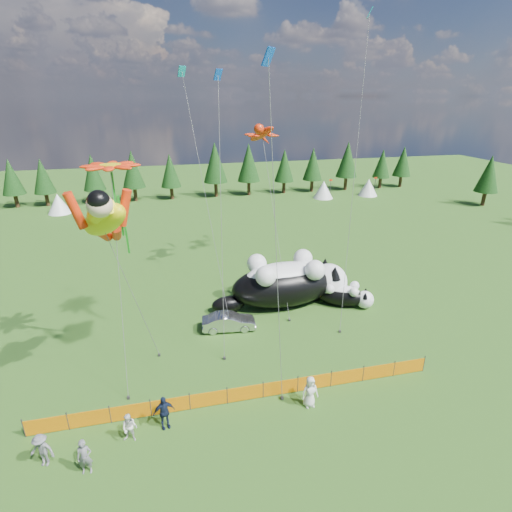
{
  "coord_description": "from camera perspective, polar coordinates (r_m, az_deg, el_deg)",
  "views": [
    {
      "loc": [
        -3.41,
        -20.03,
        15.52
      ],
      "look_at": [
        2.25,
        4.0,
        5.61
      ],
      "focal_mm": 28.0,
      "sensor_mm": 36.0,
      "label": 1
    }
  ],
  "objects": [
    {
      "name": "diamond_kite_d",
      "position": [
        32.31,
        -10.24,
        23.11
      ],
      "size": [
        2.45,
        7.96,
        18.75
      ],
      "color": "#0C8995",
      "rests_on": "ground"
    },
    {
      "name": "tree_line",
      "position": [
        66.13,
        -10.3,
        11.48
      ],
      "size": [
        90.0,
        4.0,
        8.0
      ],
      "primitive_type": null,
      "color": "black",
      "rests_on": "ground"
    },
    {
      "name": "gecko_kite",
      "position": [
        35.64,
        0.79,
        17.03
      ],
      "size": [
        4.14,
        13.09,
        15.9
      ],
      "color": "red",
      "rests_on": "ground"
    },
    {
      "name": "flower_kite",
      "position": [
        23.18,
        -20.01,
        11.57
      ],
      "size": [
        3.53,
        5.95,
        12.6
      ],
      "color": "red",
      "rests_on": "ground"
    },
    {
      "name": "spectator_c",
      "position": [
        21.76,
        -13.01,
        -20.93
      ],
      "size": [
        1.19,
        0.8,
        1.86
      ],
      "primitive_type": "imported",
      "rotation": [
        0.0,
        0.0,
        0.24
      ],
      "color": "#141D37",
      "rests_on": "ground"
    },
    {
      "name": "spectator_a",
      "position": [
        20.88,
        -23.29,
        -24.87
      ],
      "size": [
        0.66,
        0.45,
        1.78
      ],
      "primitive_type": "imported",
      "rotation": [
        0.0,
        0.0,
        -0.03
      ],
      "color": "slate",
      "rests_on": "ground"
    },
    {
      "name": "superhero_kite",
      "position": [
        20.88,
        -20.91,
        4.85
      ],
      "size": [
        5.99,
        6.09,
        12.17
      ],
      "color": "yellow",
      "rests_on": "ground"
    },
    {
      "name": "diamond_kite_c",
      "position": [
        18.12,
        1.9,
        23.94
      ],
      "size": [
        1.27,
        1.37,
        17.78
      ],
      "color": "#0C48BC",
      "rests_on": "ground"
    },
    {
      "name": "cat_small",
      "position": [
        32.52,
        12.48,
        -5.42
      ],
      "size": [
        4.82,
        3.52,
        1.9
      ],
      "rotation": [
        0.0,
        0.0,
        -0.51
      ],
      "color": "black",
      "rests_on": "ground"
    },
    {
      "name": "diamond_kite_a",
      "position": [
        25.29,
        -5.37,
        21.67
      ],
      "size": [
        1.33,
        4.75,
        17.5
      ],
      "color": "#0C48BC",
      "rests_on": "ground"
    },
    {
      "name": "festival_tents",
      "position": [
        63.33,
        0.25,
        8.97
      ],
      "size": [
        50.0,
        3.2,
        2.8
      ],
      "primitive_type": null,
      "color": "white",
      "rests_on": "ground"
    },
    {
      "name": "spectator_b",
      "position": [
        21.65,
        -17.61,
        -22.36
      ],
      "size": [
        0.84,
        0.62,
        1.54
      ],
      "primitive_type": "imported",
      "rotation": [
        0.0,
        0.0,
        -0.26
      ],
      "color": "silver",
      "rests_on": "ground"
    },
    {
      "name": "spectator_d",
      "position": [
        21.96,
        -28.27,
        -23.27
      ],
      "size": [
        1.23,
        0.89,
        1.71
      ],
      "primitive_type": "imported",
      "rotation": [
        0.0,
        0.0,
        -0.32
      ],
      "color": "slate",
      "rests_on": "ground"
    },
    {
      "name": "spectator_e",
      "position": [
        22.58,
        7.72,
        -18.68
      ],
      "size": [
        0.91,
        0.61,
        1.83
      ],
      "primitive_type": "imported",
      "rotation": [
        0.0,
        0.0,
        0.03
      ],
      "color": "silver",
      "rests_on": "ground"
    },
    {
      "name": "ground",
      "position": [
        25.57,
        -2.96,
        -15.55
      ],
      "size": [
        160.0,
        160.0,
        0.0
      ],
      "primitive_type": "plane",
      "color": "#0E390A",
      "rests_on": "ground"
    },
    {
      "name": "cat_large",
      "position": [
        31.62,
        4.8,
        -3.7
      ],
      "size": [
        11.18,
        4.28,
        4.04
      ],
      "rotation": [
        0.0,
        0.0,
        0.05
      ],
      "color": "black",
      "rests_on": "ground"
    },
    {
      "name": "car",
      "position": [
        28.78,
        -3.91,
        -9.37
      ],
      "size": [
        3.91,
        1.72,
        1.25
      ],
      "primitive_type": "imported",
      "rotation": [
        0.0,
        0.0,
        1.46
      ],
      "color": "silver",
      "rests_on": "ground"
    },
    {
      "name": "safety_fence",
      "position": [
        22.96,
        -1.54,
        -18.99
      ],
      "size": [
        22.06,
        0.06,
        1.1
      ],
      "color": "#262626",
      "rests_on": "ground"
    },
    {
      "name": "diamond_kite_b",
      "position": [
        31.21,
        15.65,
        27.92
      ],
      "size": [
        3.39,
        6.42,
        21.74
      ],
      "color": "#0C8995",
      "rests_on": "ground"
    }
  ]
}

